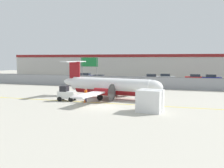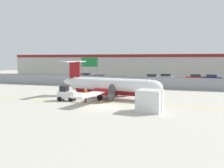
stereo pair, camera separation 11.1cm
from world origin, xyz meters
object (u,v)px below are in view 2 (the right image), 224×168
(parked_car_5, at_px, (195,78))
(parked_car_6, at_px, (212,78))
(parked_car_4, at_px, (166,77))
(baggage_tug, at_px, (67,94))
(traffic_cone_near_left, at_px, (131,94))
(parked_car_2, at_px, (121,80))
(cargo_container, at_px, (150,101))
(traffic_cone_far_left, at_px, (147,99))
(parked_car_0, at_px, (86,76))
(parked_car_1, at_px, (99,78))
(highway_sign, at_px, (90,64))
(parked_car_3, at_px, (152,77))
(traffic_cone_near_right, at_px, (85,100))
(ground_crew_worker, at_px, (86,94))
(commuter_airplane, at_px, (112,86))

(parked_car_5, distance_m, parked_car_6, 3.62)
(parked_car_4, bearing_deg, baggage_tug, -111.61)
(baggage_tug, relative_size, traffic_cone_near_left, 3.73)
(parked_car_2, relative_size, parked_car_6, 1.01)
(traffic_cone_near_left, bearing_deg, parked_car_2, 110.37)
(baggage_tug, height_order, cargo_container, cargo_container)
(traffic_cone_far_left, distance_m, parked_car_0, 33.53)
(traffic_cone_near_left, height_order, parked_car_1, parked_car_1)
(parked_car_5, distance_m, highway_sign, 24.94)
(parked_car_2, xyz_separation_m, parked_car_4, (7.97, 11.23, 0.00))
(parked_car_5, bearing_deg, baggage_tug, 62.06)
(parked_car_6, bearing_deg, parked_car_4, -176.50)
(parked_car_3, distance_m, highway_sign, 16.49)
(highway_sign, bearing_deg, traffic_cone_near_right, -69.26)
(parked_car_1, height_order, highway_sign, highway_sign)
(baggage_tug, bearing_deg, parked_car_0, 105.42)
(traffic_cone_far_left, height_order, parked_car_5, parked_car_5)
(baggage_tug, bearing_deg, parked_car_3, 74.92)
(traffic_cone_near_left, distance_m, parked_car_3, 23.95)
(traffic_cone_near_left, bearing_deg, cargo_container, -66.84)
(ground_crew_worker, relative_size, parked_car_4, 0.39)
(baggage_tug, bearing_deg, ground_crew_worker, -9.86)
(parked_car_5, bearing_deg, ground_crew_worker, 66.30)
(parked_car_1, bearing_deg, parked_car_4, -157.54)
(highway_sign, bearing_deg, parked_car_0, 116.16)
(cargo_container, bearing_deg, parked_car_5, 90.44)
(commuter_airplane, bearing_deg, baggage_tug, -134.06)
(traffic_cone_far_left, xyz_separation_m, parked_car_1, (-14.38, 21.63, 0.58))
(ground_crew_worker, bearing_deg, baggage_tug, 145.91)
(traffic_cone_far_left, height_order, parked_car_4, parked_car_4)
(parked_car_1, xyz_separation_m, parked_car_5, (20.60, 8.11, 0.00))
(ground_crew_worker, height_order, parked_car_6, same)
(commuter_airplane, height_order, cargo_container, commuter_airplane)
(baggage_tug, xyz_separation_m, parked_car_3, (6.36, 30.31, 0.04))
(cargo_container, distance_m, parked_car_3, 34.05)
(baggage_tug, distance_m, ground_crew_worker, 2.77)
(traffic_cone_near_left, bearing_deg, traffic_cone_far_left, -52.15)
(traffic_cone_near_left, height_order, parked_car_6, parked_car_6)
(parked_car_6, bearing_deg, traffic_cone_near_left, -113.25)
(parked_car_3, bearing_deg, baggage_tug, -109.37)
(cargo_container, distance_m, highway_sign, 26.72)
(traffic_cone_far_left, relative_size, parked_car_1, 0.15)
(ground_crew_worker, xyz_separation_m, cargo_container, (8.23, -3.10, 0.15))
(cargo_container, bearing_deg, commuter_airplane, 139.66)
(traffic_cone_far_left, distance_m, parked_car_6, 31.18)
(baggage_tug, xyz_separation_m, parked_car_1, (-4.71, 24.30, 0.04))
(baggage_tug, relative_size, parked_car_4, 0.55)
(highway_sign, bearing_deg, parked_car_6, 30.40)
(baggage_tug, relative_size, traffic_cone_near_right, 3.73)
(parked_car_4, relative_size, highway_sign, 0.79)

